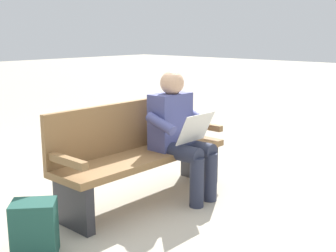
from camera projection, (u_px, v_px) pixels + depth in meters
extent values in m
plane|color=#B7AD99|center=(145.00, 200.00, 4.03)|extent=(40.00, 40.00, 0.00)
cube|color=olive|center=(145.00, 156.00, 3.95)|extent=(1.80, 0.49, 0.06)
cube|color=olive|center=(128.00, 126.00, 4.03)|extent=(1.80, 0.06, 0.45)
cube|color=olive|center=(202.00, 126.00, 4.54)|extent=(0.06, 0.48, 0.06)
cube|color=olive|center=(66.00, 161.00, 3.29)|extent=(0.06, 0.48, 0.06)
cube|color=#2D2D33|center=(199.00, 161.00, 4.58)|extent=(0.08, 0.43, 0.39)
cube|color=#2D2D33|center=(74.00, 205.00, 3.41)|extent=(0.08, 0.43, 0.39)
cube|color=#474C84|center=(170.00, 121.00, 4.07)|extent=(0.40, 0.22, 0.52)
sphere|color=tan|center=(172.00, 83.00, 3.98)|extent=(0.22, 0.22, 0.22)
cylinder|color=#282D42|center=(194.00, 148.00, 4.05)|extent=(0.15, 0.42, 0.15)
cylinder|color=#282D42|center=(181.00, 152.00, 3.91)|extent=(0.15, 0.42, 0.15)
cylinder|color=#282D42|center=(210.00, 177.00, 3.98)|extent=(0.13, 0.13, 0.45)
cylinder|color=#282D42|center=(197.00, 182.00, 3.83)|extent=(0.13, 0.13, 0.45)
cylinder|color=#474C84|center=(195.00, 116.00, 4.17)|extent=(0.09, 0.31, 0.18)
cylinder|color=#474C84|center=(161.00, 124.00, 3.82)|extent=(0.09, 0.31, 0.18)
cube|color=silver|center=(196.00, 128.00, 3.88)|extent=(0.40, 0.13, 0.27)
cube|color=#1E4C42|center=(35.00, 229.00, 2.99)|extent=(0.37, 0.36, 0.39)
cube|color=#23574C|center=(38.00, 228.00, 3.13)|extent=(0.18, 0.17, 0.18)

